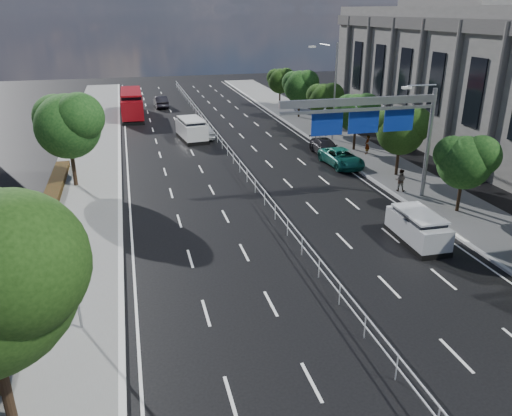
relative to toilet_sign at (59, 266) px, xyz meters
name	(u,v)px	position (x,y,z in m)	size (l,w,h in m)	color
ground	(332,295)	(10.95, 0.00, -2.94)	(160.00, 160.00, 0.00)	black
sidewalk_near	(55,333)	(-0.55, 0.00, -2.87)	(5.00, 140.00, 0.14)	slate
kerb_near	(122,323)	(1.95, 0.00, -2.87)	(0.25, 140.00, 0.15)	silver
kerb_far	(505,269)	(19.95, 0.00, -2.87)	(0.25, 140.00, 0.15)	silver
median_fence	(229,152)	(10.95, 22.50, -2.42)	(0.05, 85.00, 1.02)	silver
hedge_near	(25,271)	(-2.35, 5.00, -2.58)	(1.00, 36.00, 0.44)	black
toilet_sign	(59,266)	(0.00, 0.00, 0.00)	(1.62, 0.18, 4.34)	gray
overhead_gantry	(376,117)	(17.69, 10.05, 2.66)	(10.24, 0.38, 7.45)	gray
streetlight_far	(332,85)	(21.46, 26.00, 2.27)	(2.78, 2.40, 9.00)	gray
civic_hall	(486,74)	(34.67, 22.00, 3.33)	(14.40, 36.00, 14.35)	slate
near_tree_back	(68,123)	(-0.99, 17.97, 1.67)	(4.84, 4.51, 6.69)	black
far_tree_c	(466,160)	(22.20, 6.98, 0.48)	(3.52, 3.28, 4.94)	black
far_tree_d	(402,128)	(22.20, 14.48, 0.74)	(3.85, 3.59, 5.34)	black
far_tree_e	(357,111)	(22.20, 21.98, 0.61)	(3.63, 3.38, 5.13)	black
far_tree_f	(325,98)	(22.20, 29.48, 0.55)	(3.52, 3.28, 5.02)	black
far_tree_g	(300,85)	(22.20, 36.98, 0.81)	(3.96, 3.69, 5.45)	black
far_tree_h	(281,80)	(22.20, 44.48, 0.48)	(3.41, 3.18, 4.91)	black
white_minivan	(192,129)	(8.76, 29.63, -1.92)	(2.63, 5.02, 2.09)	black
red_bus	(132,103)	(3.55, 42.58, -1.37)	(2.53, 10.12, 3.01)	black
near_car_silver	(203,131)	(9.89, 30.15, -2.22)	(1.71, 4.24, 1.45)	#B8BBC0
near_car_dark	(160,102)	(7.19, 47.86, -2.23)	(1.52, 4.36, 1.44)	black
silver_minivan	(418,228)	(17.45, 3.88, -2.10)	(1.86, 4.20, 1.73)	black
parked_car_teal	(341,158)	(19.25, 18.08, -2.27)	(2.23, 4.83, 1.34)	#166658
parked_car_dark	(326,147)	(19.25, 21.50, -2.29)	(1.82, 4.48, 1.30)	black
pedestrian_a	(367,145)	(22.60, 20.37, -2.00)	(0.59, 0.39, 1.61)	gray
pedestrian_b	(400,180)	(20.55, 11.17, -2.04)	(0.75, 0.58, 1.54)	gray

